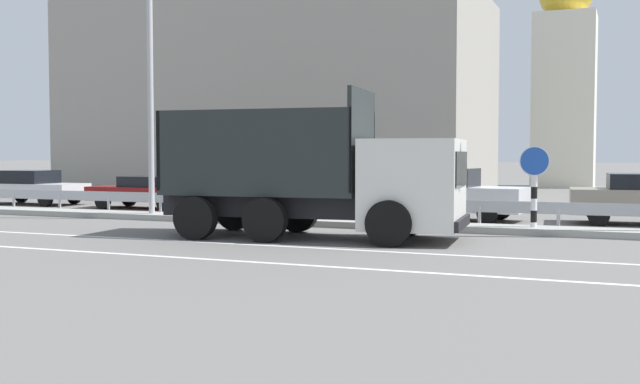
% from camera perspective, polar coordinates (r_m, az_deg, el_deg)
% --- Properties ---
extents(ground_plane, '(320.00, 320.00, 0.00)m').
position_cam_1_polar(ground_plane, '(19.61, -1.42, -3.09)').
color(ground_plane, '#605E5B').
extents(lane_strip_0, '(54.48, 0.16, 0.01)m').
position_cam_1_polar(lane_strip_0, '(16.73, -3.20, -4.13)').
color(lane_strip_0, silver).
rests_on(lane_strip_0, ground_plane).
extents(lane_strip_1, '(54.48, 0.16, 0.01)m').
position_cam_1_polar(lane_strip_1, '(14.62, -7.24, -5.18)').
color(lane_strip_1, silver).
rests_on(lane_strip_1, ground_plane).
extents(median_island, '(29.96, 1.10, 0.18)m').
position_cam_1_polar(median_island, '(21.33, 0.61, -2.36)').
color(median_island, gray).
rests_on(median_island, ground_plane).
extents(median_guardrail, '(54.48, 0.09, 0.78)m').
position_cam_1_polar(median_guardrail, '(22.06, 1.40, -0.93)').
color(median_guardrail, '#9EA0A5').
rests_on(median_guardrail, ground_plane).
extents(dump_truck, '(7.53, 3.19, 3.59)m').
position_cam_1_polar(dump_truck, '(17.99, 2.02, 0.43)').
color(dump_truck, silver).
rests_on(dump_truck, ground_plane).
extents(median_road_sign, '(0.76, 0.16, 2.25)m').
position_cam_1_polar(median_road_sign, '(19.88, 16.00, 0.34)').
color(median_road_sign, white).
rests_on(median_road_sign, ground_plane).
extents(street_lamp_1, '(0.70, 1.80, 8.95)m').
position_cam_1_polar(street_lamp_1, '(24.14, -12.99, 9.65)').
color(street_lamp_1, '#ADADB2').
rests_on(street_lamp_1, ground_plane).
extents(parked_car_1, '(4.42, 1.99, 1.39)m').
position_cam_1_polar(parked_car_1, '(32.39, -21.09, 0.34)').
color(parked_car_1, silver).
rests_on(parked_car_1, ground_plane).
extents(parked_car_2, '(4.35, 1.84, 1.22)m').
position_cam_1_polar(parked_car_2, '(28.70, -13.08, 0.04)').
color(parked_car_2, maroon).
rests_on(parked_car_2, ground_plane).
extents(parked_car_3, '(4.47, 1.94, 1.19)m').
position_cam_1_polar(parked_car_3, '(26.15, -3.65, -0.20)').
color(parked_car_3, maroon).
rests_on(parked_car_3, ground_plane).
extents(parked_car_4, '(4.91, 2.14, 1.60)m').
position_cam_1_polar(parked_car_4, '(23.58, 9.59, -0.17)').
color(parked_car_4, silver).
rests_on(parked_car_4, ground_plane).
extents(background_building_0, '(20.59, 10.80, 9.71)m').
position_cam_1_polar(background_building_0, '(39.04, -3.03, 7.06)').
color(background_building_0, gray).
rests_on(background_building_0, ground_plane).
extents(church_tower, '(3.60, 3.60, 14.27)m').
position_cam_1_polar(church_tower, '(48.48, 18.14, 8.13)').
color(church_tower, silver).
rests_on(church_tower, ground_plane).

